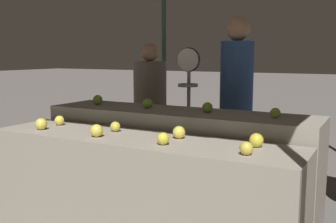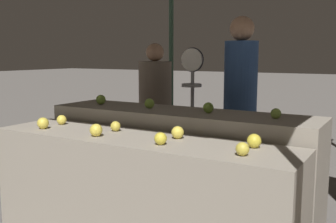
# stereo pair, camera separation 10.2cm
# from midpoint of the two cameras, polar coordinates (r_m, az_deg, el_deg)

# --- Properties ---
(display_counter_front) EXTENTS (2.28, 0.55, 0.88)m
(display_counter_front) POSITION_cam_midpoint_polar(r_m,az_deg,el_deg) (2.85, -5.45, -12.49)
(display_counter_front) COLOR gray
(display_counter_front) RESTS_ON ground_plane
(display_counter_back) EXTENTS (2.28, 0.55, 0.99)m
(display_counter_back) POSITION_cam_midpoint_polar(r_m,az_deg,el_deg) (3.32, 0.42, -8.40)
(display_counter_back) COLOR gray
(display_counter_back) RESTS_ON ground_plane
(apple_front_0) EXTENTS (0.09, 0.09, 0.09)m
(apple_front_0) POSITION_cam_midpoint_polar(r_m,az_deg,el_deg) (3.16, -18.81, -1.72)
(apple_front_0) COLOR yellow
(apple_front_0) RESTS_ON display_counter_front
(apple_front_1) EXTENTS (0.09, 0.09, 0.09)m
(apple_front_1) POSITION_cam_midpoint_polar(r_m,az_deg,el_deg) (2.78, -11.36, -2.74)
(apple_front_1) COLOR yellow
(apple_front_1) RESTS_ON display_counter_front
(apple_front_2) EXTENTS (0.08, 0.08, 0.08)m
(apple_front_2) POSITION_cam_midpoint_polar(r_m,az_deg,el_deg) (2.49, -1.90, -3.96)
(apple_front_2) COLOR gold
(apple_front_2) RESTS_ON display_counter_front
(apple_front_3) EXTENTS (0.08, 0.08, 0.08)m
(apple_front_3) POSITION_cam_midpoint_polar(r_m,az_deg,el_deg) (2.27, 10.04, -5.29)
(apple_front_3) COLOR gold
(apple_front_3) RESTS_ON display_counter_front
(apple_front_4) EXTENTS (0.08, 0.08, 0.08)m
(apple_front_4) POSITION_cam_midpoint_polar(r_m,az_deg,el_deg) (3.32, -16.33, -1.26)
(apple_front_4) COLOR yellow
(apple_front_4) RESTS_ON display_counter_front
(apple_front_5) EXTENTS (0.08, 0.08, 0.08)m
(apple_front_5) POSITION_cam_midpoint_polar(r_m,az_deg,el_deg) (2.95, -8.64, -2.18)
(apple_front_5) COLOR gold
(apple_front_5) RESTS_ON display_counter_front
(apple_front_6) EXTENTS (0.09, 0.09, 0.09)m
(apple_front_6) POSITION_cam_midpoint_polar(r_m,az_deg,el_deg) (2.68, 0.51, -3.05)
(apple_front_6) COLOR yellow
(apple_front_6) RESTS_ON display_counter_front
(apple_front_7) EXTENTS (0.09, 0.09, 0.09)m
(apple_front_7) POSITION_cam_midpoint_polar(r_m,az_deg,el_deg) (2.48, 11.55, -4.11)
(apple_front_7) COLOR gold
(apple_front_7) RESTS_ON display_counter_front
(apple_back_0) EXTENTS (0.09, 0.09, 0.09)m
(apple_back_0) POSITION_cam_midpoint_polar(r_m,az_deg,el_deg) (3.66, -10.95, 1.67)
(apple_back_0) COLOR #84AD3D
(apple_back_0) RESTS_ON display_counter_back
(apple_back_1) EXTENTS (0.09, 0.09, 0.09)m
(apple_back_1) POSITION_cam_midpoint_polar(r_m,az_deg,el_deg) (3.34, -3.85, 1.16)
(apple_back_1) COLOR #84AD3D
(apple_back_1) RESTS_ON display_counter_back
(apple_back_2) EXTENTS (0.08, 0.08, 0.08)m
(apple_back_2) POSITION_cam_midpoint_polar(r_m,az_deg,el_deg) (3.09, 4.80, 0.58)
(apple_back_2) COLOR #7AA338
(apple_back_2) RESTS_ON display_counter_back
(apple_back_3) EXTENTS (0.08, 0.08, 0.08)m
(apple_back_3) POSITION_cam_midpoint_polar(r_m,az_deg,el_deg) (2.92, 14.35, -0.20)
(apple_back_3) COLOR #8EB247
(apple_back_3) RESTS_ON display_counter_back
(produce_scale) EXTENTS (0.24, 0.20, 1.52)m
(produce_scale) POSITION_cam_midpoint_polar(r_m,az_deg,el_deg) (3.94, 2.22, 2.94)
(produce_scale) COLOR #99999E
(produce_scale) RESTS_ON ground_plane
(person_vendor_at_scale) EXTENTS (0.43, 0.43, 1.82)m
(person_vendor_at_scale) POSITION_cam_midpoint_polar(r_m,az_deg,el_deg) (3.98, 9.16, 2.69)
(person_vendor_at_scale) COLOR #2D2D38
(person_vendor_at_scale) RESTS_ON ground_plane
(person_customer_right) EXTENTS (0.52, 0.52, 1.58)m
(person_customer_right) POSITION_cam_midpoint_polar(r_m,az_deg,el_deg) (4.61, -3.25, 1.40)
(person_customer_right) COLOR #2D2D38
(person_customer_right) RESTS_ON ground_plane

